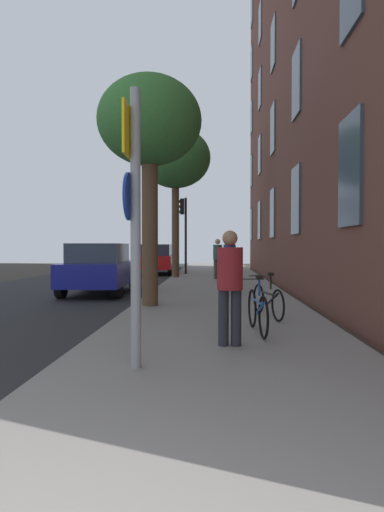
{
  "coord_description": "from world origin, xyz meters",
  "views": [
    {
      "loc": [
        0.98,
        -0.75,
        1.56
      ],
      "look_at": [
        0.36,
        11.42,
        1.26
      ],
      "focal_mm": 29.69,
      "sensor_mm": 36.0,
      "label": 1
    }
  ],
  "objects_px": {
    "traffic_light": "(184,222)",
    "tree_far": "(175,159)",
    "sign_post": "(134,209)",
    "pedestrian_2": "(218,256)",
    "bicycle_3": "(233,275)",
    "car_1": "(157,259)",
    "car_2": "(163,256)",
    "car_0": "(100,268)",
    "pedestrian_1": "(230,260)",
    "bicycle_2": "(223,281)",
    "pedestrian_0": "(230,280)",
    "tree_near": "(150,125)",
    "bicycle_4": "(223,272)",
    "bicycle_0": "(258,310)",
    "bicycle_1": "(268,300)"
  },
  "relations": [
    {
      "from": "tree_near",
      "to": "pedestrian_1",
      "type": "height_order",
      "value": "tree_near"
    },
    {
      "from": "pedestrian_0",
      "to": "car_0",
      "type": "distance_m",
      "value": 8.35
    },
    {
      "from": "pedestrian_2",
      "to": "tree_far",
      "type": "bearing_deg",
      "value": 150.4
    },
    {
      "from": "pedestrian_1",
      "to": "car_2",
      "type": "relative_size",
      "value": 0.44
    },
    {
      "from": "traffic_light",
      "to": "tree_near",
      "type": "relative_size",
      "value": 0.71
    },
    {
      "from": "pedestrian_1",
      "to": "car_2",
      "type": "xyz_separation_m",
      "value": [
        -3.99,
        15.15,
        -0.27
      ]
    },
    {
      "from": "bicycle_3",
      "to": "pedestrian_1",
      "type": "xyz_separation_m",
      "value": [
        -0.21,
        -1.92,
        0.61
      ]
    },
    {
      "from": "pedestrian_2",
      "to": "pedestrian_1",
      "type": "bearing_deg",
      "value": -85.98
    },
    {
      "from": "bicycle_0",
      "to": "pedestrian_0",
      "type": "relative_size",
      "value": 0.98
    },
    {
      "from": "bicycle_3",
      "to": "car_1",
      "type": "relative_size",
      "value": 0.43
    },
    {
      "from": "pedestrian_1",
      "to": "car_1",
      "type": "relative_size",
      "value": 0.43
    },
    {
      "from": "sign_post",
      "to": "bicycle_4",
      "type": "xyz_separation_m",
      "value": [
        1.34,
        12.72,
        -1.52
      ]
    },
    {
      "from": "tree_near",
      "to": "pedestrian_2",
      "type": "height_order",
      "value": "tree_near"
    },
    {
      "from": "tree_far",
      "to": "bicycle_0",
      "type": "distance_m",
      "value": 13.6
    },
    {
      "from": "car_1",
      "to": "traffic_light",
      "type": "bearing_deg",
      "value": -41.53
    },
    {
      "from": "bicycle_2",
      "to": "bicycle_3",
      "type": "bearing_deg",
      "value": 80.01
    },
    {
      "from": "bicycle_2",
      "to": "car_0",
      "type": "bearing_deg",
      "value": 172.86
    },
    {
      "from": "tree_far",
      "to": "traffic_light",
      "type": "bearing_deg",
      "value": 84.25
    },
    {
      "from": "pedestrian_0",
      "to": "pedestrian_1",
      "type": "relative_size",
      "value": 0.96
    },
    {
      "from": "sign_post",
      "to": "bicycle_3",
      "type": "distance_m",
      "value": 10.75
    },
    {
      "from": "sign_post",
      "to": "bicycle_1",
      "type": "distance_m",
      "value": 4.44
    },
    {
      "from": "sign_post",
      "to": "car_2",
      "type": "distance_m",
      "value": 23.91
    },
    {
      "from": "car_1",
      "to": "car_2",
      "type": "height_order",
      "value": "same"
    },
    {
      "from": "pedestrian_1",
      "to": "pedestrian_2",
      "type": "relative_size",
      "value": 1.0
    },
    {
      "from": "bicycle_2",
      "to": "pedestrian_0",
      "type": "relative_size",
      "value": 0.98
    },
    {
      "from": "tree_far",
      "to": "pedestrian_1",
      "type": "distance_m",
      "value": 7.69
    },
    {
      "from": "tree_near",
      "to": "car_2",
      "type": "xyz_separation_m",
      "value": [
        -1.95,
        18.53,
        -3.6
      ]
    },
    {
      "from": "bicycle_3",
      "to": "car_2",
      "type": "relative_size",
      "value": 0.44
    },
    {
      "from": "traffic_light",
      "to": "pedestrian_2",
      "type": "height_order",
      "value": "traffic_light"
    },
    {
      "from": "tree_far",
      "to": "sign_post",
      "type": "bearing_deg",
      "value": -86.77
    },
    {
      "from": "tree_near",
      "to": "bicycle_0",
      "type": "distance_m",
      "value": 5.52
    },
    {
      "from": "tree_near",
      "to": "bicycle_3",
      "type": "xyz_separation_m",
      "value": [
        2.25,
        5.31,
        -3.95
      ]
    },
    {
      "from": "car_0",
      "to": "car_1",
      "type": "bearing_deg",
      "value": 86.57
    },
    {
      "from": "bicycle_0",
      "to": "car_2",
      "type": "height_order",
      "value": "car_2"
    },
    {
      "from": "bicycle_0",
      "to": "bicycle_1",
      "type": "distance_m",
      "value": 1.6
    },
    {
      "from": "tree_near",
      "to": "car_2",
      "type": "distance_m",
      "value": 18.98
    },
    {
      "from": "tree_near",
      "to": "car_0",
      "type": "xyz_separation_m",
      "value": [
        -2.12,
        3.33,
        -3.6
      ]
    },
    {
      "from": "traffic_light",
      "to": "tree_far",
      "type": "bearing_deg",
      "value": -95.75
    },
    {
      "from": "sign_post",
      "to": "traffic_light",
      "type": "distance_m",
      "value": 16.75
    },
    {
      "from": "traffic_light",
      "to": "bicycle_2",
      "type": "relative_size",
      "value": 2.4
    },
    {
      "from": "tree_far",
      "to": "car_1",
      "type": "relative_size",
      "value": 1.71
    },
    {
      "from": "sign_post",
      "to": "car_2",
      "type": "bearing_deg",
      "value": 96.11
    },
    {
      "from": "tree_far",
      "to": "tree_near",
      "type": "bearing_deg",
      "value": -88.64
    },
    {
      "from": "bicycle_4",
      "to": "pedestrian_0",
      "type": "height_order",
      "value": "pedestrian_0"
    },
    {
      "from": "bicycle_2",
      "to": "bicycle_1",
      "type": "bearing_deg",
      "value": -79.52
    },
    {
      "from": "bicycle_2",
      "to": "car_0",
      "type": "xyz_separation_m",
      "value": [
        -3.94,
        0.49,
        0.37
      ]
    },
    {
      "from": "pedestrian_1",
      "to": "bicycle_0",
      "type": "bearing_deg",
      "value": -88.08
    },
    {
      "from": "bicycle_0",
      "to": "bicycle_4",
      "type": "relative_size",
      "value": 1.02
    },
    {
      "from": "bicycle_4",
      "to": "bicycle_2",
      "type": "bearing_deg",
      "value": -91.47
    },
    {
      "from": "car_0",
      "to": "car_1",
      "type": "relative_size",
      "value": 1.02
    }
  ]
}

